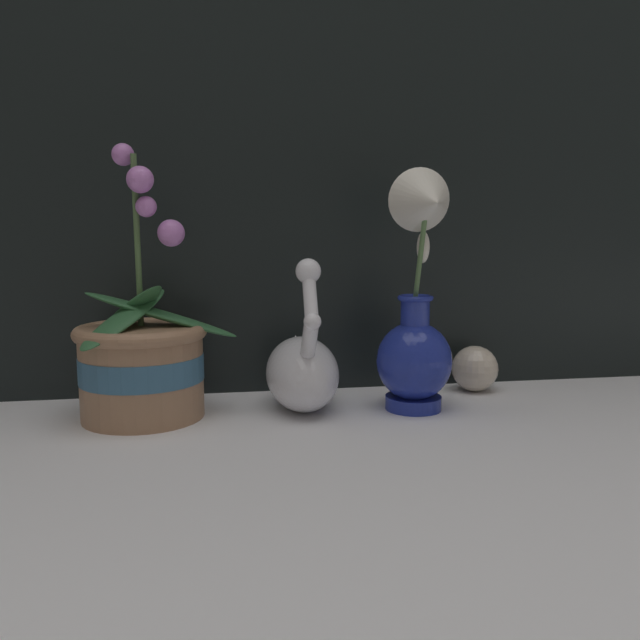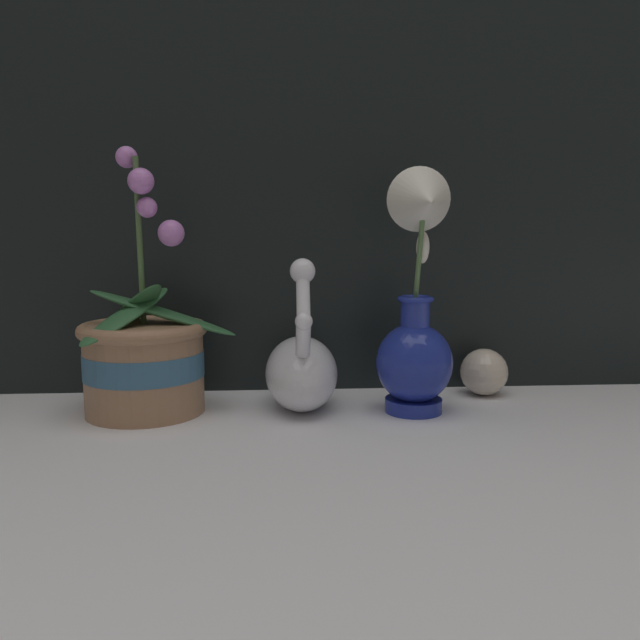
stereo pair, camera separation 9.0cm
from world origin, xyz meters
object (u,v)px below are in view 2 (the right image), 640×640
at_px(orchid_potted_plant, 144,356).
at_px(blue_vase, 417,322).
at_px(swan_figurine, 301,368).
at_px(glass_sphere, 484,372).

xyz_separation_m(orchid_potted_plant, blue_vase, (0.38, -0.03, 0.05)).
height_order(orchid_potted_plant, swan_figurine, orchid_potted_plant).
distance_m(orchid_potted_plant, swan_figurine, 0.22).
bearing_deg(orchid_potted_plant, swan_figurine, 1.04).
distance_m(swan_figurine, blue_vase, 0.18).
xyz_separation_m(swan_figurine, glass_sphere, (0.29, 0.06, -0.02)).
distance_m(orchid_potted_plant, blue_vase, 0.39).
bearing_deg(glass_sphere, orchid_potted_plant, -172.93).
relative_size(swan_figurine, glass_sphere, 2.98).
height_order(orchid_potted_plant, glass_sphere, orchid_potted_plant).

